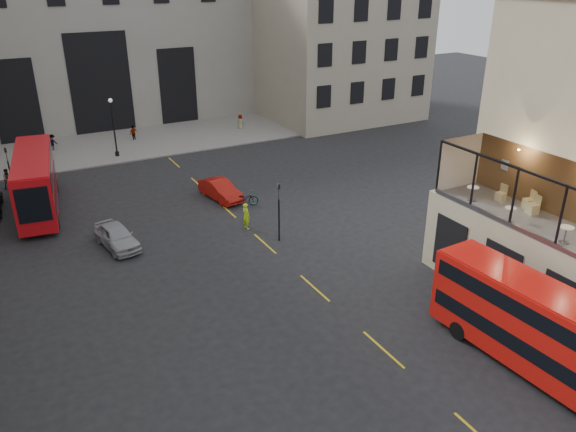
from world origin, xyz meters
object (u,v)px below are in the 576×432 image
cyclist (246,216)px  pedestrian_d (240,122)px  cafe_table_mid (510,212)px  cafe_table_near (566,232)px  traffic_light_near (279,205)px  cafe_table_far (473,191)px  pedestrian_b (52,143)px  traffic_light_far (9,166)px  cafe_chair_d (501,196)px  bicycle (244,199)px  bus_far (35,180)px  cafe_chair_c (529,203)px  street_lamp_b (114,131)px  pedestrian_a (8,179)px  bus_near (539,326)px  cafe_chair_b (533,208)px  pedestrian_c (133,133)px  car_b (220,190)px  car_a (117,236)px

cyclist → pedestrian_d: 24.76m
cafe_table_mid → cafe_table_near: bearing=-84.8°
traffic_light_near → pedestrian_d: size_ratio=2.44×
traffic_light_near → cafe_table_far: bearing=-52.6°
pedestrian_b → cafe_table_mid: (16.30, -38.16, 4.24)m
traffic_light_far → cafe_chair_d: (22.04, -25.59, 2.44)m
pedestrian_b → pedestrian_d: pedestrian_b is taller
bicycle → bus_far: bearing=85.9°
traffic_light_far → cafe_chair_c: 35.22m
bus_far → cyclist: bus_far is taller
traffic_light_far → bus_far: size_ratio=0.36×
street_lamp_b → cafe_table_near: (11.72, -36.40, 2.72)m
traffic_light_near → pedestrian_b: traffic_light_near is taller
pedestrian_a → cafe_table_far: bearing=-68.2°
cyclist → bus_near: bearing=-175.6°
cafe_chair_b → pedestrian_c: bearing=105.4°
cafe_chair_d → car_b: bearing=115.8°
traffic_light_near → street_lamp_b: (-5.00, 22.00, -0.03)m
cafe_table_far → cyclist: bearing=124.4°
cyclist → cafe_chair_b: size_ratio=1.84×
pedestrian_b → cafe_table_mid: size_ratio=2.38×
bus_far → pedestrian_c: size_ratio=6.77×
street_lamp_b → pedestrian_d: size_ratio=3.42×
car_b → cafe_table_far: cafe_table_far is taller
cyclist → pedestrian_d: cyclist is taller
pedestrian_a → cafe_table_near: 38.86m
bicycle → car_b: bearing=48.1°
traffic_light_near → cafe_chair_b: bearing=-54.8°
bus_near → cafe_table_mid: bearing=58.7°
car_a → cafe_chair_d: size_ratio=4.80×
traffic_light_far → cafe_table_far: (20.77, -24.84, 2.68)m
car_b → cafe_table_far: 19.09m
pedestrian_c → pedestrian_d: bearing=145.3°
car_a → cafe_table_near: size_ratio=5.47×
pedestrian_c → cafe_chair_b: 39.58m
street_lamp_b → pedestrian_d: street_lamp_b is taller
bus_far → pedestrian_d: bus_far is taller
bicycle → pedestrian_d: bearing=-2.7°
traffic_light_far → cafe_table_mid: cafe_table_mid is taller
street_lamp_b → cafe_chair_c: cafe_chair_c is taller
traffic_light_near → bus_near: bearing=-77.0°
bus_near → pedestrian_d: 41.76m
traffic_light_near → pedestrian_b: bearing=110.3°
pedestrian_a → pedestrian_b: size_ratio=0.99×
cafe_chair_d → cafe_table_mid: bearing=-128.6°
bus_near → cafe_table_far: bearing=67.2°
street_lamp_b → pedestrian_d: (13.70, 3.35, -1.61)m
street_lamp_b → car_b: street_lamp_b is taller
traffic_light_near → cafe_table_mid: 13.51m
cyclist → pedestrian_c: (-1.27, 23.82, -0.11)m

